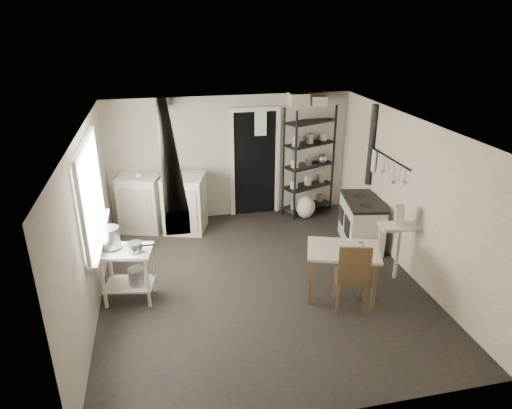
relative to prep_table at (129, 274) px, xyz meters
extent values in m
plane|color=black|center=(1.84, 0.06, -0.40)|extent=(5.00, 5.00, 0.00)
plane|color=white|center=(1.84, 0.06, 1.90)|extent=(5.00, 5.00, 0.00)
cube|color=#B8AF9D|center=(1.84, 2.56, 0.75)|extent=(4.50, 0.02, 2.30)
cube|color=#B8AF9D|center=(1.84, -2.44, 0.75)|extent=(4.50, 0.02, 2.30)
cube|color=#B8AF9D|center=(-0.41, 0.06, 0.75)|extent=(0.02, 5.00, 2.30)
cube|color=#B8AF9D|center=(4.09, 0.06, 0.75)|extent=(0.02, 5.00, 2.30)
cylinder|color=#A9A9AB|center=(-0.18, 0.06, 0.54)|extent=(0.31, 0.31, 0.27)
cylinder|color=#A9A9AB|center=(0.13, -0.09, 0.45)|extent=(0.22, 0.22, 0.11)
cylinder|color=#A9A9AB|center=(0.10, -0.06, -0.02)|extent=(0.28, 0.28, 0.23)
imported|color=silver|center=(0.57, 2.13, 0.55)|extent=(0.32, 0.32, 0.06)
imported|color=silver|center=(0.15, 2.12, 0.57)|extent=(0.13, 0.13, 0.10)
imported|color=silver|center=(3.05, 2.40, 0.97)|extent=(0.10, 0.10, 0.19)
cube|color=beige|center=(3.07, 2.41, 1.61)|extent=(0.35, 0.31, 0.23)
cube|color=beige|center=(3.43, 2.36, 1.59)|extent=(0.31, 0.30, 0.18)
cube|color=beige|center=(3.77, -0.24, 0.61)|extent=(0.17, 0.21, 0.28)
imported|color=silver|center=(3.09, -0.57, 0.41)|extent=(0.11, 0.11, 0.10)
ellipsoid|color=silver|center=(3.18, 2.08, -0.16)|extent=(0.41, 0.36, 0.44)
cylinder|color=silver|center=(3.18, -0.05, -0.33)|extent=(0.15, 0.15, 0.16)
camera|label=1|loc=(0.56, -5.54, 3.23)|focal=32.00mm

